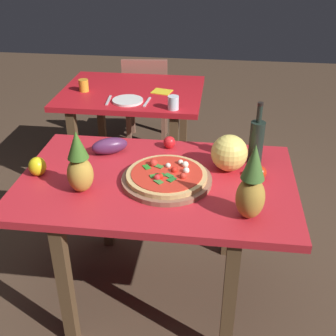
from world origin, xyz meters
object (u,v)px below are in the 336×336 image
pineapple_right (252,186)px  bell_pepper (37,166)px  pineapple_left (79,165)px  drinking_glass_water (173,103)px  napkin_folded (162,92)px  knife_utensil (147,102)px  fork_utensil (109,100)px  pizza (167,175)px  tomato_at_corner (169,142)px  dinner_plate (128,101)px  melon (229,153)px  tomato_by_bottle (260,173)px  eggplant (110,146)px  wine_bottle (256,141)px  dining_chair (146,96)px  background_table (132,103)px  display_table (157,193)px  pizza_board (167,180)px  drinking_glass_juice (84,85)px

pineapple_right → bell_pepper: pineapple_right is taller
pineapple_left → drinking_glass_water: (0.31, 1.08, -0.09)m
napkin_folded → drinking_glass_water: bearing=-69.4°
drinking_glass_water → knife_utensil: bearing=152.7°
pineapple_right → fork_utensil: bearing=126.1°
pizza → tomato_at_corner: size_ratio=5.79×
dinner_plate → fork_utensil: (-0.14, 0.00, -0.00)m
melon → dinner_plate: size_ratio=0.85×
tomato_by_bottle → napkin_folded: size_ratio=0.50×
eggplant → drinking_glass_water: 0.74m
wine_bottle → pizza: bearing=-149.3°
dining_chair → pineapple_left: size_ratio=2.75×
background_table → pizza: 1.38m
display_table → pizza: 0.14m
tomato_by_bottle → drinking_glass_water: 1.01m
dinner_plate → fork_utensil: 0.14m
pizza_board → knife_utensil: (-0.28, 1.06, -0.01)m
tomato_at_corner → dinner_plate: size_ratio=0.31×
knife_utensil → bell_pepper: bearing=-105.3°
drinking_glass_water → dinner_plate: 0.36m
eggplant → fork_utensil: 0.82m
tomato_at_corner → drinking_glass_juice: bearing=131.4°
tomato_at_corner → tomato_by_bottle: 0.56m
dining_chair → napkin_folded: 0.75m
dinner_plate → knife_utensil: bearing=0.0°
display_table → pineapple_right: (0.44, -0.27, 0.24)m
pineapple_left → dinner_plate: 1.19m
dining_chair → pineapple_right: (0.83, -2.18, 0.44)m
wine_bottle → pineapple_left: (-0.83, -0.39, 0.01)m
dining_chair → tomato_by_bottle: dining_chair is taller
pizza_board → pineapple_left: size_ratio=1.44×
pizza_board → bell_pepper: (-0.65, -0.01, 0.03)m
pizza_board → fork_utensil: bearing=117.9°
display_table → wine_bottle: bearing=25.5°
melon → drinking_glass_water: size_ratio=1.99×
pizza_board → fork_utensil: size_ratio=2.47×
eggplant → knife_utensil: (0.07, 0.79, -0.04)m
wine_bottle → fork_utensil: 1.28m
pineapple_left → fork_utensil: pineapple_left is taller
tomato_at_corner → pizza_board: bearing=-84.9°
pizza_board → drinking_glass_water: drinking_glass_water is taller
display_table → napkin_folded: bearing=96.8°
pineapple_right → napkin_folded: 1.65m
pineapple_right → dinner_plate: bearing=121.9°
dining_chair → pineapple_right: 2.38m
pizza → pineapple_right: (0.39, -0.24, 0.12)m
fork_utensil → background_table: bearing=58.9°
dinner_plate → eggplant: bearing=-85.1°
melon → display_table: bearing=-158.2°
pineapple_right → tomato_at_corner: (-0.42, 0.61, -0.12)m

